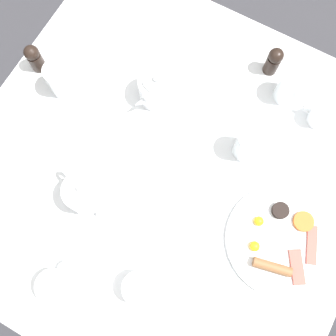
% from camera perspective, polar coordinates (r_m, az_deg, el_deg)
% --- Properties ---
extents(ground_plane, '(8.00, 8.00, 0.00)m').
position_cam_1_polar(ground_plane, '(1.79, -0.00, -6.43)').
color(ground_plane, '#333338').
extents(table, '(1.09, 1.08, 0.73)m').
position_cam_1_polar(table, '(1.13, -0.00, -1.13)').
color(table, silver).
rests_on(table, ground_plane).
extents(breakfast_plate, '(0.29, 0.29, 0.04)m').
position_cam_1_polar(breakfast_plate, '(1.07, 15.98, -10.06)').
color(breakfast_plate, white).
rests_on(breakfast_plate, table).
extents(teapot_near, '(0.10, 0.18, 0.11)m').
position_cam_1_polar(teapot_near, '(1.11, -1.54, 11.55)').
color(teapot_near, white).
rests_on(teapot_near, table).
extents(teapot_far, '(0.18, 0.10, 0.11)m').
position_cam_1_polar(teapot_far, '(1.03, -12.07, -3.53)').
color(teapot_far, white).
rests_on(teapot_far, table).
extents(teacup_with_saucer_left, '(0.16, 0.16, 0.06)m').
position_cam_1_polar(teacup_with_saucer_left, '(1.01, -4.14, -16.93)').
color(teacup_with_saucer_left, white).
rests_on(teacup_with_saucer_left, table).
extents(teacup_with_saucer_right, '(0.16, 0.16, 0.06)m').
position_cam_1_polar(teacup_with_saucer_right, '(1.04, -15.99, -16.05)').
color(teacup_with_saucer_right, white).
rests_on(teacup_with_saucer_right, table).
extents(water_glass_tall, '(0.07, 0.07, 0.10)m').
position_cam_1_polar(water_glass_tall, '(1.15, -15.40, 12.29)').
color(water_glass_tall, white).
rests_on(water_glass_tall, table).
extents(water_glass_short, '(0.07, 0.07, 0.10)m').
position_cam_1_polar(water_glass_short, '(1.06, 11.60, 3.34)').
color(water_glass_short, white).
rests_on(water_glass_short, table).
extents(wine_glass_spare, '(0.07, 0.07, 0.09)m').
position_cam_1_polar(wine_glass_spare, '(1.16, 17.21, 11.04)').
color(wine_glass_spare, white).
rests_on(wine_glass_spare, table).
extents(creamer_jug, '(0.09, 0.06, 0.07)m').
position_cam_1_polar(creamer_jug, '(1.16, 21.34, 7.22)').
color(creamer_jug, white).
rests_on(creamer_jug, table).
extents(pepper_grinder, '(0.04, 0.04, 0.10)m').
position_cam_1_polar(pepper_grinder, '(1.18, 15.08, 14.82)').
color(pepper_grinder, black).
rests_on(pepper_grinder, table).
extents(salt_grinder, '(0.04, 0.04, 0.10)m').
position_cam_1_polar(salt_grinder, '(1.21, -18.81, 14.91)').
color(salt_grinder, black).
rests_on(salt_grinder, table).
extents(knife_by_plate, '(0.05, 0.20, 0.00)m').
position_cam_1_polar(knife_by_plate, '(1.24, 6.76, 17.63)').
color(knife_by_plate, silver).
rests_on(knife_by_plate, table).
extents(spoon_for_tea, '(0.14, 0.03, 0.00)m').
position_cam_1_polar(spoon_for_tea, '(1.24, -7.39, 17.50)').
color(spoon_for_tea, silver).
rests_on(spoon_for_tea, table).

